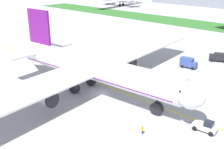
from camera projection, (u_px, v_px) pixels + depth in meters
ground_plane at (101, 93)px, 68.06m from camera, size 600.00×600.00×0.00m
apron_taxi_line at (112, 88)px, 70.65m from camera, size 280.00×0.36×0.01m
airliner_foreground at (91, 68)px, 66.43m from camera, size 56.45×89.74×18.58m
pushback_tug at (206, 126)px, 51.60m from camera, size 6.26×2.76×2.19m
ground_crew_wingwalker_port at (13, 88)px, 67.97m from camera, size 0.47×0.50×1.67m
ground_crew_marshaller_front at (142, 129)px, 50.64m from camera, size 0.49×0.43×1.63m
ground_crew_wingwalker_starboard at (59, 87)px, 68.74m from camera, size 0.49×0.50×1.72m
service_truck_baggage_loader at (219, 57)px, 90.70m from camera, size 6.28×4.71×2.80m
service_truck_fuel_bowser at (188, 63)px, 84.72m from camera, size 5.30×2.86×3.19m
parked_airliner_far_left at (120, 0)px, 227.14m from camera, size 39.64×61.84×15.03m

